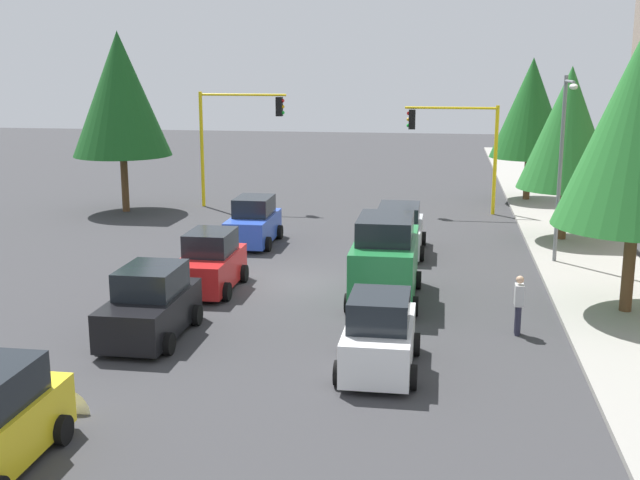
{
  "coord_description": "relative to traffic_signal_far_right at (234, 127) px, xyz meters",
  "views": [
    {
      "loc": [
        26.01,
        4.9,
        7.47
      ],
      "look_at": [
        -1.56,
        0.65,
        1.2
      ],
      "focal_mm": 44.63,
      "sensor_mm": 36.0,
      "label": 1
    }
  ],
  "objects": [
    {
      "name": "delivery_van_green",
      "position": [
        15.57,
        8.97,
        -2.93
      ],
      "size": [
        4.8,
        2.22,
        2.77
      ],
      "color": "#1E7238",
      "rests_on": "ground"
    },
    {
      "name": "sidewalk_kerb",
      "position": [
        9.0,
        16.24,
        -4.14
      ],
      "size": [
        80.0,
        4.0,
        0.15
      ],
      "primitive_type": "cube",
      "color": "gray",
      "rests_on": "ground"
    },
    {
      "name": "lane_arrow_near",
      "position": [
        25.51,
        2.74,
        -4.21
      ],
      "size": [
        2.4,
        1.1,
        1.1
      ],
      "color": "silver",
      "rests_on": "ground"
    },
    {
      "name": "tree_roadside_far",
      "position": [
        -4.0,
        15.24,
        0.84
      ],
      "size": [
        4.21,
        4.21,
        7.7
      ],
      "color": "brown",
      "rests_on": "ground"
    },
    {
      "name": "car_blue",
      "position": [
        8.32,
        2.95,
        -3.32
      ],
      "size": [
        3.8,
        1.96,
        1.98
      ],
      "color": "blue",
      "rests_on": "ground"
    },
    {
      "name": "tree_roadside_mid",
      "position": [
        6.0,
        15.74,
        0.59
      ],
      "size": [
        4.01,
        4.01,
        7.32
      ],
      "color": "brown",
      "rests_on": "ground"
    },
    {
      "name": "traffic_signal_far_right",
      "position": [
        0.0,
        0.0,
        0.0
      ],
      "size": [
        0.36,
        4.59,
        5.97
      ],
      "color": "yellow",
      "rests_on": "ground"
    },
    {
      "name": "car_silver",
      "position": [
        8.96,
        9.04,
        -3.31
      ],
      "size": [
        4.18,
        2.1,
        1.98
      ],
      "color": "#B2B5BA",
      "rests_on": "ground"
    },
    {
      "name": "pedestrian_crossing",
      "position": [
        18.26,
        12.88,
        -3.3
      ],
      "size": [
        0.4,
        0.24,
        1.7
      ],
      "color": "#262638",
      "rests_on": "ground"
    },
    {
      "name": "tree_opposite_side",
      "position": [
        2.0,
        -5.26,
        1.69
      ],
      "size": [
        4.89,
        4.89,
        8.97
      ],
      "color": "brown",
      "rests_on": "ground"
    },
    {
      "name": "ground_plane",
      "position": [
        14.0,
        5.74,
        -4.21
      ],
      "size": [
        120.0,
        120.0,
        0.0
      ],
      "primitive_type": "plane",
      "color": "#353538"
    },
    {
      "name": "car_black",
      "position": [
        20.01,
        2.82,
        -3.31
      ],
      "size": [
        3.93,
        2.08,
        1.98
      ],
      "color": "black",
      "rests_on": "ground"
    },
    {
      "name": "car_white",
      "position": [
        21.48,
        9.27,
        -3.32
      ],
      "size": [
        3.61,
        1.95,
        1.98
      ],
      "color": "white",
      "rests_on": "ground"
    },
    {
      "name": "car_red",
      "position": [
        15.21,
        3.11,
        -3.32
      ],
      "size": [
        3.65,
        1.96,
        1.98
      ],
      "color": "red",
      "rests_on": "ground"
    },
    {
      "name": "street_lamp_curbside",
      "position": [
        10.39,
        14.94,
        0.14
      ],
      "size": [
        2.15,
        0.28,
        7.0
      ],
      "color": "slate",
      "rests_on": "ground"
    },
    {
      "name": "traffic_signal_far_left",
      "position": [
        -0.0,
        11.4,
        -0.38
      ],
      "size": [
        0.36,
        4.59,
        5.4
      ],
      "color": "yellow",
      "rests_on": "ground"
    }
  ]
}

